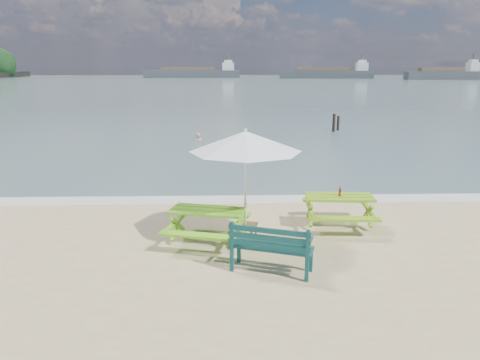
{
  "coord_description": "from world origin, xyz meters",
  "views": [
    {
      "loc": [
        -0.69,
        -8.61,
        3.89
      ],
      "look_at": [
        -0.34,
        3.0,
        1.0
      ],
      "focal_mm": 35.0,
      "sensor_mm": 36.0,
      "label": 1
    }
  ],
  "objects_px": {
    "picnic_table_right": "(339,212)",
    "side_table": "(245,231)",
    "swimmer": "(198,147)",
    "picnic_table_left": "(208,227)",
    "park_bench": "(271,257)",
    "beer_bottle": "(340,193)",
    "patio_umbrella": "(246,141)"
  },
  "relations": [
    {
      "from": "park_bench",
      "to": "patio_umbrella",
      "type": "distance_m",
      "value": 2.68
    },
    {
      "from": "park_bench",
      "to": "beer_bottle",
      "type": "xyz_separation_m",
      "value": [
        1.89,
        2.51,
        0.57
      ]
    },
    {
      "from": "beer_bottle",
      "to": "patio_umbrella",
      "type": "bearing_deg",
      "value": -162.72
    },
    {
      "from": "swimmer",
      "to": "side_table",
      "type": "bearing_deg",
      "value": -82.45
    },
    {
      "from": "picnic_table_left",
      "to": "park_bench",
      "type": "bearing_deg",
      "value": -50.25
    },
    {
      "from": "side_table",
      "to": "park_bench",
      "type": "bearing_deg",
      "value": -76.48
    },
    {
      "from": "side_table",
      "to": "patio_umbrella",
      "type": "relative_size",
      "value": 0.2
    },
    {
      "from": "picnic_table_right",
      "to": "side_table",
      "type": "distance_m",
      "value": 2.44
    },
    {
      "from": "park_bench",
      "to": "beer_bottle",
      "type": "height_order",
      "value": "beer_bottle"
    },
    {
      "from": "side_table",
      "to": "patio_umbrella",
      "type": "height_order",
      "value": "patio_umbrella"
    },
    {
      "from": "park_bench",
      "to": "patio_umbrella",
      "type": "bearing_deg",
      "value": 103.52
    },
    {
      "from": "patio_umbrella",
      "to": "swimmer",
      "type": "distance_m",
      "value": 14.84
    },
    {
      "from": "picnic_table_right",
      "to": "park_bench",
      "type": "xyz_separation_m",
      "value": [
        -1.89,
        -2.52,
        -0.08
      ]
    },
    {
      "from": "side_table",
      "to": "swimmer",
      "type": "distance_m",
      "value": 14.61
    },
    {
      "from": "side_table",
      "to": "swimmer",
      "type": "relative_size",
      "value": 0.4
    },
    {
      "from": "park_bench",
      "to": "swimmer",
      "type": "height_order",
      "value": "park_bench"
    },
    {
      "from": "beer_bottle",
      "to": "side_table",
      "type": "bearing_deg",
      "value": -162.72
    },
    {
      "from": "beer_bottle",
      "to": "park_bench",
      "type": "bearing_deg",
      "value": -127.0
    },
    {
      "from": "side_table",
      "to": "picnic_table_right",
      "type": "bearing_deg",
      "value": 17.57
    },
    {
      "from": "picnic_table_right",
      "to": "beer_bottle",
      "type": "bearing_deg",
      "value": -92.36
    },
    {
      "from": "picnic_table_right",
      "to": "beer_bottle",
      "type": "xyz_separation_m",
      "value": [
        -0.0,
        -0.01,
        0.49
      ]
    },
    {
      "from": "beer_bottle",
      "to": "picnic_table_left",
      "type": "bearing_deg",
      "value": -163.0
    },
    {
      "from": "park_bench",
      "to": "swimmer",
      "type": "bearing_deg",
      "value": 98.22
    },
    {
      "from": "picnic_table_left",
      "to": "side_table",
      "type": "xyz_separation_m",
      "value": [
        0.85,
        0.25,
        -0.2
      ]
    },
    {
      "from": "beer_bottle",
      "to": "swimmer",
      "type": "height_order",
      "value": "beer_bottle"
    },
    {
      "from": "patio_umbrella",
      "to": "beer_bottle",
      "type": "bearing_deg",
      "value": 17.28
    },
    {
      "from": "picnic_table_right",
      "to": "park_bench",
      "type": "relative_size",
      "value": 1.16
    },
    {
      "from": "side_table",
      "to": "beer_bottle",
      "type": "relative_size",
      "value": 2.42
    },
    {
      "from": "side_table",
      "to": "beer_bottle",
      "type": "distance_m",
      "value": 2.53
    },
    {
      "from": "swimmer",
      "to": "picnic_table_left",
      "type": "bearing_deg",
      "value": -85.85
    },
    {
      "from": "beer_bottle",
      "to": "picnic_table_right",
      "type": "bearing_deg",
      "value": 87.64
    },
    {
      "from": "park_bench",
      "to": "swimmer",
      "type": "relative_size",
      "value": 1.05
    }
  ]
}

